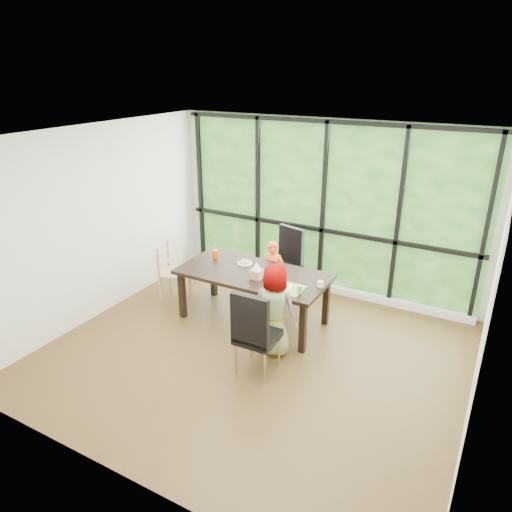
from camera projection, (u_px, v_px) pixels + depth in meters
name	position (u px, v px, depth m)	size (l,w,h in m)	color
ground	(254.00, 353.00, 5.98)	(5.00, 5.00, 0.00)	black
back_wall	(324.00, 208.00, 7.30)	(5.00, 5.00, 0.00)	silver
foliage_backdrop	(324.00, 208.00, 7.28)	(4.80, 0.02, 2.65)	#1B4C15
window_mullions	(323.00, 208.00, 7.25)	(4.80, 0.06, 2.65)	black
window_sill	(318.00, 285.00, 7.71)	(4.80, 0.12, 0.10)	silver
dining_table	(253.00, 297.00, 6.63)	(2.08, 1.01, 0.75)	black
chair_window_leather	(283.00, 263.00, 7.34)	(0.46, 0.46, 1.08)	black
chair_interior_leather	(258.00, 331.00, 5.46)	(0.46, 0.46, 1.08)	black
chair_end_beech	(175.00, 273.00, 7.20)	(0.42, 0.40, 0.90)	#A87F5E
child_toddler	(273.00, 273.00, 7.07)	(0.36, 0.24, 1.00)	#FF5B1A
child_older	(274.00, 310.00, 5.81)	(0.59, 0.38, 1.20)	slate
placemat	(284.00, 288.00, 6.03)	(0.49, 0.36, 0.01)	tan
plate_far	(245.00, 263.00, 6.77)	(0.22, 0.22, 0.01)	white
plate_near	(283.00, 286.00, 6.07)	(0.24, 0.24, 0.02)	white
orange_cup	(215.00, 254.00, 6.94)	(0.08, 0.08, 0.12)	#DB4B03
green_cup	(300.00, 289.00, 5.88)	(0.07, 0.07, 0.10)	#64DD3B
white_mug	(320.00, 284.00, 6.05)	(0.08, 0.08, 0.08)	white
tissue_box	(256.00, 274.00, 6.28)	(0.15, 0.15, 0.13)	tan
crepe_rolls_far	(245.00, 262.00, 6.76)	(0.15, 0.12, 0.04)	tan
crepe_rolls_near	(283.00, 284.00, 6.06)	(0.15, 0.12, 0.04)	tan
straw_white	(215.00, 248.00, 6.91)	(0.01, 0.01, 0.20)	white
straw_pink	(300.00, 283.00, 5.85)	(0.01, 0.01, 0.20)	pink
tissue	(256.00, 266.00, 6.24)	(0.12, 0.12, 0.11)	white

